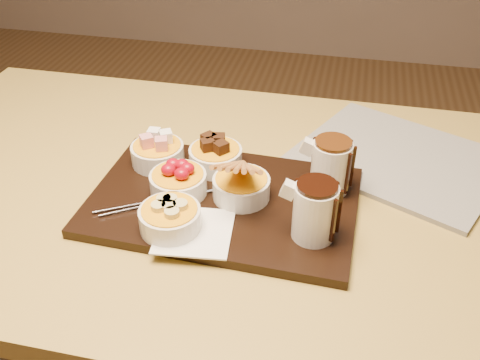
% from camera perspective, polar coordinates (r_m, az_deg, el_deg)
% --- Properties ---
extents(dining_table, '(1.20, 0.80, 0.75)m').
position_cam_1_polar(dining_table, '(1.07, -6.48, -4.32)').
color(dining_table, '#A78C3E').
rests_on(dining_table, ground).
extents(serving_board, '(0.47, 0.31, 0.02)m').
position_cam_1_polar(serving_board, '(0.94, -1.79, -2.30)').
color(serving_board, black).
rests_on(serving_board, dining_table).
extents(napkin, '(0.13, 0.13, 0.00)m').
position_cam_1_polar(napkin, '(0.87, -4.88, -5.48)').
color(napkin, white).
rests_on(napkin, serving_board).
extents(bowl_marshmallows, '(0.10, 0.10, 0.04)m').
position_cam_1_polar(bowl_marshmallows, '(1.03, -8.76, 2.74)').
color(bowl_marshmallows, silver).
rests_on(bowl_marshmallows, serving_board).
extents(bowl_cake, '(0.10, 0.10, 0.04)m').
position_cam_1_polar(bowl_cake, '(1.00, -2.62, 2.37)').
color(bowl_cake, silver).
rests_on(bowl_cake, serving_board).
extents(bowl_strawberries, '(0.10, 0.10, 0.04)m').
position_cam_1_polar(bowl_strawberries, '(0.94, -6.59, -0.38)').
color(bowl_strawberries, silver).
rests_on(bowl_strawberries, serving_board).
extents(bowl_biscotti, '(0.10, 0.10, 0.04)m').
position_cam_1_polar(bowl_biscotti, '(0.93, 0.14, -0.84)').
color(bowl_biscotti, silver).
rests_on(bowl_biscotti, serving_board).
extents(bowl_bananas, '(0.10, 0.10, 0.04)m').
position_cam_1_polar(bowl_bananas, '(0.87, -7.46, -4.15)').
color(bowl_bananas, silver).
rests_on(bowl_bananas, serving_board).
extents(pitcher_dark_chocolate, '(0.07, 0.07, 0.09)m').
position_cam_1_polar(pitcher_dark_chocolate, '(0.84, 7.97, -3.40)').
color(pitcher_dark_chocolate, silver).
rests_on(pitcher_dark_chocolate, serving_board).
extents(pitcher_milk_chocolate, '(0.07, 0.07, 0.09)m').
position_cam_1_polar(pitcher_milk_chocolate, '(0.94, 9.65, 1.36)').
color(pitcher_milk_chocolate, silver).
rests_on(pitcher_milk_chocolate, serving_board).
extents(fondue_skewers, '(0.16, 0.24, 0.01)m').
position_cam_1_polar(fondue_skewers, '(0.94, -7.61, -1.93)').
color(fondue_skewers, silver).
rests_on(fondue_skewers, serving_board).
extents(newspaper, '(0.46, 0.42, 0.01)m').
position_cam_1_polar(newspaper, '(1.11, 16.56, 2.23)').
color(newspaper, beige).
rests_on(newspaper, dining_table).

